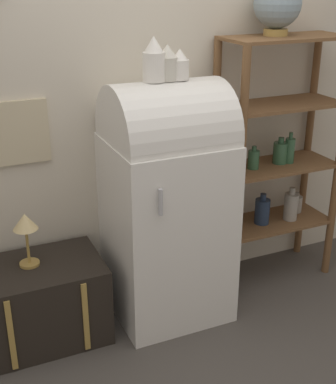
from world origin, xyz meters
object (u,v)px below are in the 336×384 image
Objects in this scene: suitcase_trunk at (40,302)px; vase_right at (180,65)px; globe at (278,4)px; vase_center at (167,64)px; desk_lamp at (26,227)px; vase_left at (154,61)px; refrigerator at (167,199)px.

vase_right is at bearing -1.95° from suitcase_trunk.
globe is 1.98× the size of vase_right.
vase_center reaches higher than desk_lamp.
desk_lamp is at bearing -176.94° from globe.
vase_center is 0.07m from vase_right.
globe reaches higher than desk_lamp.
vase_right is (0.14, -0.01, -0.03)m from vase_left.
vase_center is at bearing -3.17° from desk_lamp.
vase_center reaches higher than refrigerator.
refrigerator is at bearing 178.14° from vase_right.
vase_left is (0.71, -0.02, 1.31)m from suitcase_trunk.
suitcase_trunk is at bearing -47.12° from desk_lamp.
vase_center is 0.60× the size of desk_lamp.
globe is 0.89m from vase_left.
refrigerator is 1.31m from globe.
vase_right is at bearing -3.83° from desk_lamp.
vase_center is at bearing 3.31° from vase_left.
suitcase_trunk is at bearing 178.89° from vase_center.
desk_lamp is at bearing 132.88° from suitcase_trunk.
vase_left reaches higher than vase_right.
globe reaches higher than vase_right.
suitcase_trunk is 2.23× the size of globe.
suitcase_trunk is at bearing 178.05° from vase_right.
refrigerator is 1.99× the size of suitcase_trunk.
desk_lamp is at bearing 176.13° from vase_left.
globe is at bearing 9.64° from vase_center.
desk_lamp is (-0.03, 0.03, 0.47)m from suitcase_trunk.
vase_right is (0.85, -0.03, 1.27)m from suitcase_trunk.
vase_left is 0.15m from vase_right.
refrigerator is 0.76m from vase_right.
vase_center is at bearing -170.36° from globe.
globe reaches higher than refrigerator.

